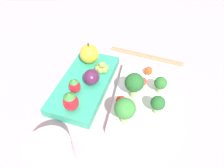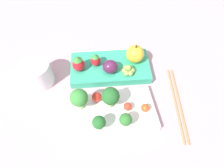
{
  "view_description": "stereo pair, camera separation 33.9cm",
  "coord_description": "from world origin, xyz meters",
  "views": [
    {
      "loc": [
        0.28,
        0.11,
        0.36
      ],
      "look_at": [
        -0.0,
        0.0,
        0.03
      ],
      "focal_mm": 32.0,
      "sensor_mm": 36.0,
      "label": 1
    },
    {
      "loc": [
        0.0,
        0.28,
        0.45
      ],
      "look_at": [
        -0.0,
        0.0,
        0.03
      ],
      "focal_mm": 32.0,
      "sensor_mm": 36.0,
      "label": 2
    }
  ],
  "objects": [
    {
      "name": "bento_box_savoury",
      "position": [
        -0.01,
        0.07,
        0.01
      ],
      "size": [
        0.22,
        0.14,
        0.02
      ],
      "color": "white",
      "rests_on": "ground_plane"
    },
    {
      "name": "cherry_tomato_2",
      "position": [
        -0.08,
        0.07,
        0.03
      ],
      "size": [
        0.02,
        0.02,
        0.02
      ],
      "color": "#DB4C1E",
      "rests_on": "bento_box_savoury"
    },
    {
      "name": "apple",
      "position": [
        -0.07,
        -0.08,
        0.05
      ],
      "size": [
        0.05,
        0.05,
        0.06
      ],
      "color": "gold",
      "rests_on": "bento_box_fruit"
    },
    {
      "name": "plum",
      "position": [
        0.0,
        -0.05,
        0.04
      ],
      "size": [
        0.04,
        0.04,
        0.04
      ],
      "color": "#511E42",
      "rests_on": "bento_box_fruit"
    },
    {
      "name": "bento_box_fruit",
      "position": [
        -0.0,
        -0.07,
        0.01
      ],
      "size": [
        0.22,
        0.12,
        0.02
      ],
      "color": "#33A87F",
      "rests_on": "ground_plane"
    },
    {
      "name": "strawberry_1",
      "position": [
        0.04,
        -0.07,
        0.04
      ],
      "size": [
        0.03,
        0.03,
        0.04
      ],
      "color": "red",
      "rests_on": "bento_box_fruit"
    },
    {
      "name": "cherry_tomato_0",
      "position": [
        0.03,
        0.04,
        0.03
      ],
      "size": [
        0.02,
        0.02,
        0.02
      ],
      "color": "red",
      "rests_on": "bento_box_savoury"
    },
    {
      "name": "broccoli_floret_2",
      "position": [
        -0.03,
        0.1,
        0.05
      ],
      "size": [
        0.03,
        0.03,
        0.04
      ],
      "color": "#93B770",
      "rests_on": "bento_box_savoury"
    },
    {
      "name": "broccoli_floret_1",
      "position": [
        -0.0,
        0.05,
        0.06
      ],
      "size": [
        0.04,
        0.04,
        0.06
      ],
      "color": "#93B770",
      "rests_on": "bento_box_savoury"
    },
    {
      "name": "chopsticks_pair",
      "position": [
        -0.17,
        0.04,
        0.0
      ],
      "size": [
        0.02,
        0.21,
        0.01
      ],
      "color": "#A37547",
      "rests_on": "ground_plane"
    },
    {
      "name": "drinking_cup",
      "position": [
        0.19,
        -0.03,
        0.03
      ],
      "size": [
        0.07,
        0.07,
        0.07
      ],
      "color": "silver",
      "rests_on": "ground_plane"
    },
    {
      "name": "strawberry_0",
      "position": [
        0.08,
        -0.05,
        0.05
      ],
      "size": [
        0.03,
        0.03,
        0.05
      ],
      "color": "red",
      "rests_on": "bento_box_fruit"
    },
    {
      "name": "broccoli_floret_0",
      "position": [
        0.03,
        0.11,
        0.05
      ],
      "size": [
        0.03,
        0.03,
        0.05
      ],
      "color": "#93B770",
      "rests_on": "bento_box_savoury"
    },
    {
      "name": "broccoli_floret_3",
      "position": [
        0.07,
        0.06,
        0.06
      ],
      "size": [
        0.04,
        0.04,
        0.06
      ],
      "color": "#93B770",
      "rests_on": "bento_box_savoury"
    },
    {
      "name": "ground_plane",
      "position": [
        0.0,
        0.0,
        0.0
      ],
      "size": [
        4.0,
        4.0,
        0.0
      ],
      "primitive_type": "plane",
      "color": "#C6939E"
    },
    {
      "name": "grape_cluster",
      "position": [
        -0.05,
        -0.04,
        0.03
      ],
      "size": [
        0.04,
        0.03,
        0.03
      ],
      "color": "#8EA84C",
      "rests_on": "bento_box_fruit"
    },
    {
      "name": "cherry_tomato_1",
      "position": [
        -0.04,
        0.06,
        0.03
      ],
      "size": [
        0.02,
        0.02,
        0.02
      ],
      "color": "red",
      "rests_on": "bento_box_savoury"
    }
  ]
}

